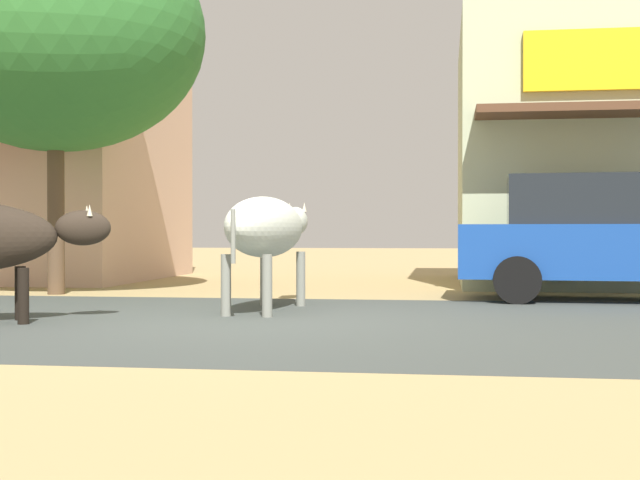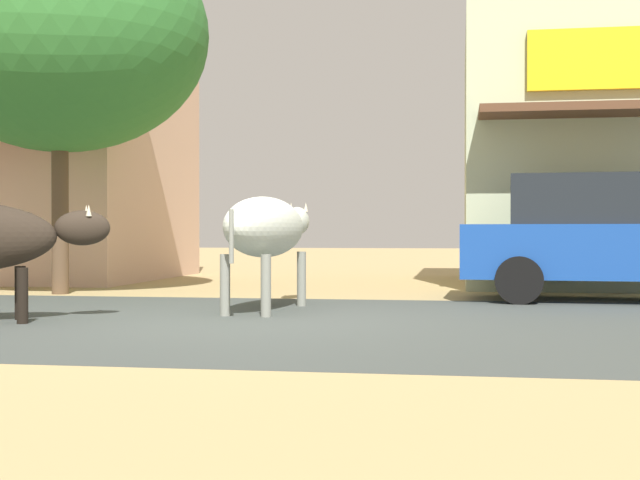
% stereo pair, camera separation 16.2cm
% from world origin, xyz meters
% --- Properties ---
extents(ground, '(80.00, 80.00, 0.00)m').
position_xyz_m(ground, '(0.00, 0.00, 0.00)').
color(ground, tan).
extents(asphalt_road, '(72.00, 5.98, 0.00)m').
position_xyz_m(asphalt_road, '(0.00, 0.00, 0.00)').
color(asphalt_road, '#414743').
rests_on(asphalt_road, ground).
extents(roadside_tree, '(4.31, 4.31, 5.51)m').
position_xyz_m(roadside_tree, '(-3.43, 3.36, 3.79)').
color(roadside_tree, brown).
rests_on(roadside_tree, ground).
extents(parked_hatchback_car, '(4.28, 2.01, 1.64)m').
position_xyz_m(parked_hatchback_car, '(4.35, 3.34, 0.84)').
color(parked_hatchback_car, '#1A469E').
rests_on(parked_hatchback_car, ground).
extents(cow_far_dark, '(0.85, 2.76, 1.30)m').
position_xyz_m(cow_far_dark, '(0.13, 1.26, 0.94)').
color(cow_far_dark, silver).
rests_on(cow_far_dark, ground).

